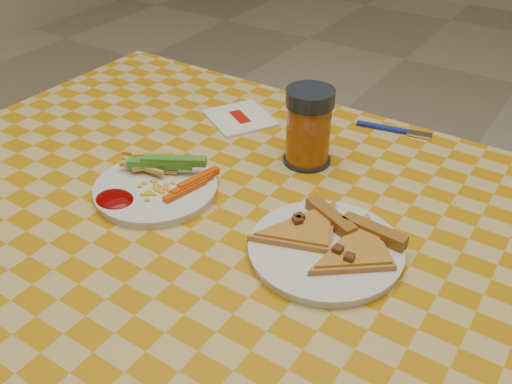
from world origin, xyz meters
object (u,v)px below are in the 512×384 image
drink_glass (309,128)px  table (245,253)px  plate_left (156,190)px  plate_right (325,250)px

drink_glass → table: bearing=-89.2°
plate_left → drink_glass: 0.28m
table → plate_left: plate_left is taller
plate_left → table: bearing=8.8°
table → drink_glass: 0.25m
table → drink_glass: drink_glass is taller
drink_glass → plate_left: bearing=-125.1°
table → plate_right: plate_right is taller
drink_glass → plate_right: bearing=-54.6°
table → drink_glass: bearing=90.8°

